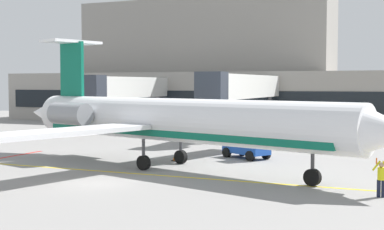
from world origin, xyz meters
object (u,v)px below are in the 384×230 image
at_px(pushback_tractor, 250,145).
at_px(marshaller, 381,178).
at_px(regional_jet, 170,120).
at_px(baggage_tug, 335,130).

xyz_separation_m(pushback_tractor, marshaller, (9.55, -10.33, -0.09)).
relative_size(regional_jet, pushback_tractor, 7.76).
distance_m(regional_jet, pushback_tractor, 7.12).
relative_size(regional_jet, marshaller, 15.96).
distance_m(baggage_tug, pushback_tractor, 16.46).
bearing_deg(baggage_tug, marshaller, -76.99).
xyz_separation_m(baggage_tug, pushback_tractor, (-3.45, -16.09, 0.15)).
distance_m(baggage_tug, marshaller, 27.12).
height_order(regional_jet, marshaller, regional_jet).
xyz_separation_m(baggage_tug, marshaller, (6.10, -26.42, 0.07)).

